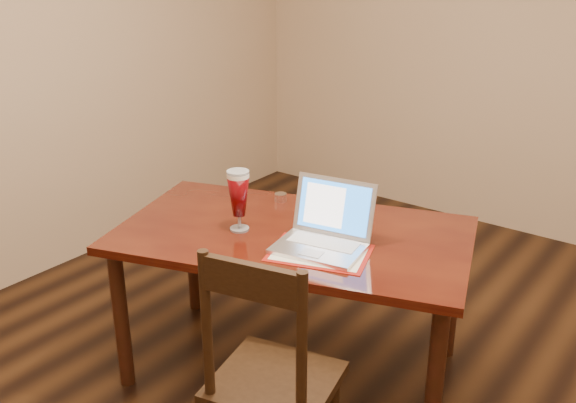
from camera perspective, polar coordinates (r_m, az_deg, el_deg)
The scene contains 2 objects.
dining_table at distance 2.88m, azimuth 0.41°, elevation -4.07°, with size 1.74×1.30×1.00m.
dining_chair at distance 2.36m, azimuth -1.56°, elevation -15.60°, with size 0.50×0.49×1.00m.
Camera 1 is at (1.12, -1.86, 1.90)m, focal length 40.00 mm.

